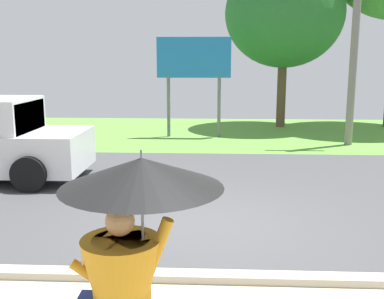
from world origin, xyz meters
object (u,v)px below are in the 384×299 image
Objects in this scene: utility_pole at (356,29)px; tree_center_back at (284,13)px; roadside_billboard at (194,65)px; monk_pedestrian at (128,273)px.

utility_pole is 4.43m from tree_center_back.
roadside_billboard is at bearing 165.10° from utility_pole.
utility_pole is at bearing -14.90° from roadside_billboard.
utility_pole is (5.01, 11.87, 2.47)m from monk_pedestrian.
tree_center_back reaches higher than monk_pedestrian.
monk_pedestrian is 0.32× the size of tree_center_back.
monk_pedestrian is 0.31× the size of utility_pole.
utility_pole is 1.99× the size of roadside_billboard.
roadside_billboard is (-0.10, 13.23, 1.36)m from monk_pedestrian.
utility_pole is at bearing -67.75° from tree_center_back.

